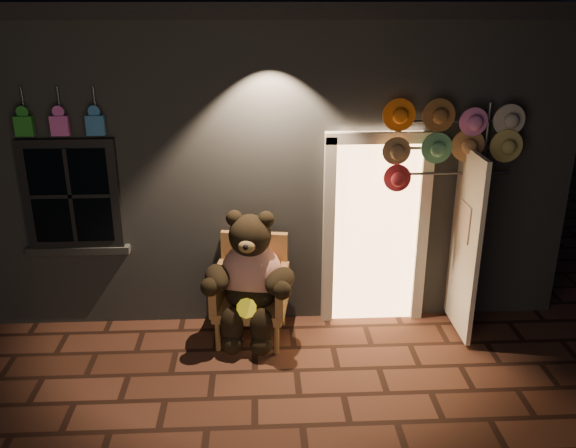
{
  "coord_description": "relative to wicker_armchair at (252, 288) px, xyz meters",
  "views": [
    {
      "loc": [
        0.07,
        -4.75,
        3.54
      ],
      "look_at": [
        0.36,
        1.0,
        1.35
      ],
      "focal_mm": 38.0,
      "sensor_mm": 36.0,
      "label": 1
    }
  ],
  "objects": [
    {
      "name": "shop_building",
      "position": [
        0.02,
        2.83,
        1.18
      ],
      "size": [
        7.3,
        5.95,
        3.51
      ],
      "color": "slate",
      "rests_on": "ground"
    },
    {
      "name": "ground",
      "position": [
        0.02,
        -1.16,
        -0.56
      ],
      "size": [
        60.0,
        60.0,
        0.0
      ],
      "primitive_type": "plane",
      "color": "#583121",
      "rests_on": "ground"
    },
    {
      "name": "teddy_bear",
      "position": [
        -0.01,
        -0.14,
        0.19
      ],
      "size": [
        1.03,
        0.86,
        1.43
      ],
      "rotation": [
        0.0,
        0.0,
        -0.15
      ],
      "color": "red",
      "rests_on": "ground"
    },
    {
      "name": "hat_rack",
      "position": [
        2.04,
        0.12,
        1.54
      ],
      "size": [
        1.42,
        0.22,
        2.51
      ],
      "color": "#59595E",
      "rests_on": "ground"
    },
    {
      "name": "wicker_armchair",
      "position": [
        0.0,
        0.0,
        0.0
      ],
      "size": [
        0.86,
        0.79,
        1.11
      ],
      "rotation": [
        0.0,
        0.0,
        -0.15
      ],
      "color": "#AC6E42",
      "rests_on": "ground"
    }
  ]
}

